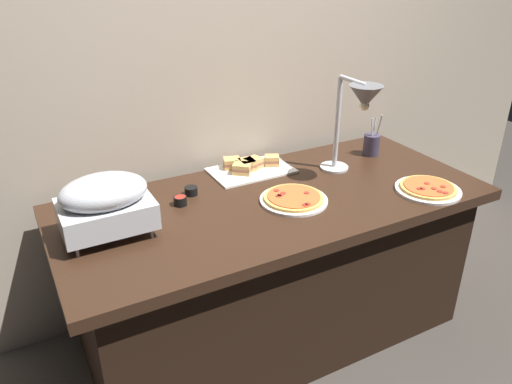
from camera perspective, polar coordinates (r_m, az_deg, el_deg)
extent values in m
plane|color=#38332D|center=(2.63, 1.90, -15.54)|extent=(8.00, 8.00, 0.00)
cube|color=tan|center=(2.47, -3.64, 13.23)|extent=(4.40, 0.04, 2.40)
cube|color=black|center=(2.21, 2.18, -1.22)|extent=(1.90, 0.84, 0.05)
cube|color=black|center=(2.41, 2.03, -9.25)|extent=(1.75, 0.74, 0.71)
cylinder|color=#B7BABF|center=(1.90, -19.70, -6.41)|extent=(0.01, 0.01, 0.04)
cylinder|color=#B7BABF|center=(1.94, -11.80, -4.57)|extent=(0.01, 0.01, 0.04)
cylinder|color=#B7BABF|center=(2.07, -20.67, -3.76)|extent=(0.01, 0.01, 0.04)
cylinder|color=#B7BABF|center=(2.10, -13.40, -2.13)|extent=(0.01, 0.01, 0.04)
cube|color=#B7BABF|center=(1.96, -16.64, -2.37)|extent=(0.34, 0.24, 0.10)
ellipsoid|color=#B7BABF|center=(1.92, -16.99, 0.02)|extent=(0.32, 0.23, 0.13)
cylinder|color=#B7BABF|center=(2.52, 8.88, 2.80)|extent=(0.14, 0.14, 0.01)
cylinder|color=#B7BABF|center=(2.44, 9.26, 7.74)|extent=(0.02, 0.02, 0.45)
cylinder|color=#B7BABF|center=(2.31, 11.02, 12.33)|extent=(0.02, 0.18, 0.02)
cone|color=#595B60|center=(2.25, 12.34, 10.56)|extent=(0.15, 0.15, 0.10)
sphere|color=#F9EAB2|center=(2.26, 12.25, 9.58)|extent=(0.04, 0.04, 0.04)
cylinder|color=white|center=(2.38, 18.99, 0.22)|extent=(0.29, 0.29, 0.01)
cylinder|color=gold|center=(2.38, 19.03, 0.48)|extent=(0.25, 0.25, 0.01)
cylinder|color=#C65628|center=(2.38, 19.06, 0.66)|extent=(0.22, 0.22, 0.00)
cylinder|color=maroon|center=(2.33, 20.78, -0.10)|extent=(0.02, 0.02, 0.00)
cylinder|color=maroon|center=(2.39, 18.89, 0.94)|extent=(0.02, 0.02, 0.00)
cylinder|color=maroon|center=(2.38, 20.53, 0.57)|extent=(0.02, 0.02, 0.00)
cylinder|color=maroon|center=(2.33, 18.45, 0.37)|extent=(0.02, 0.02, 0.00)
cylinder|color=maroon|center=(2.33, 20.20, 0.07)|extent=(0.02, 0.02, 0.00)
cylinder|color=maroon|center=(2.35, 19.61, 0.37)|extent=(0.02, 0.02, 0.00)
cylinder|color=maroon|center=(2.33, 18.10, 0.35)|extent=(0.02, 0.02, 0.00)
cylinder|color=white|center=(2.17, 4.31, -0.93)|extent=(0.30, 0.30, 0.01)
cylinder|color=gold|center=(2.16, 4.32, -0.65)|extent=(0.26, 0.26, 0.01)
cylinder|color=#C65628|center=(2.16, 4.33, -0.46)|extent=(0.23, 0.23, 0.00)
cylinder|color=maroon|center=(2.08, 5.60, -1.49)|extent=(0.02, 0.02, 0.00)
cylinder|color=maroon|center=(2.19, 5.78, -0.10)|extent=(0.02, 0.02, 0.00)
cylinder|color=maroon|center=(2.16, 2.80, -0.36)|extent=(0.02, 0.02, 0.00)
cylinder|color=maroon|center=(2.15, 2.58, -0.45)|extent=(0.02, 0.02, 0.00)
cylinder|color=maroon|center=(2.20, 2.33, 0.17)|extent=(0.02, 0.02, 0.00)
cylinder|color=maroon|center=(2.09, 5.92, -1.39)|extent=(0.02, 0.02, 0.00)
cylinder|color=maroon|center=(2.18, 3.12, -0.14)|extent=(0.02, 0.02, 0.00)
cube|color=white|center=(2.45, -0.55, 2.47)|extent=(0.40, 0.25, 0.01)
cube|color=tan|center=(2.47, -2.75, 2.97)|extent=(0.10, 0.09, 0.02)
cube|color=brown|center=(2.46, -2.75, 3.31)|extent=(0.10, 0.09, 0.01)
cube|color=tan|center=(2.46, -2.76, 3.65)|extent=(0.10, 0.09, 0.02)
cube|color=tan|center=(2.50, 1.82, 3.27)|extent=(0.09, 0.08, 0.02)
cube|color=brown|center=(2.49, 1.82, 3.61)|extent=(0.09, 0.08, 0.01)
cube|color=tan|center=(2.49, 1.83, 3.95)|extent=(0.09, 0.08, 0.02)
cube|color=tan|center=(2.47, -0.31, 2.98)|extent=(0.10, 0.09, 0.02)
cube|color=brown|center=(2.46, -0.31, 3.32)|extent=(0.10, 0.09, 0.01)
cube|color=tan|center=(2.46, -0.31, 3.66)|extent=(0.10, 0.09, 0.02)
cube|color=tan|center=(2.45, -1.02, 2.81)|extent=(0.07, 0.08, 0.02)
cube|color=brown|center=(2.45, -1.02, 3.15)|extent=(0.07, 0.08, 0.01)
cube|color=tan|center=(2.44, -1.02, 3.50)|extent=(0.07, 0.08, 0.02)
cube|color=tan|center=(2.41, -1.60, 2.35)|extent=(0.11, 0.11, 0.02)
cube|color=brown|center=(2.40, -1.60, 2.70)|extent=(0.11, 0.11, 0.01)
cube|color=tan|center=(2.40, -1.61, 3.05)|extent=(0.11, 0.11, 0.02)
cylinder|color=black|center=(2.24, -7.40, 0.13)|extent=(0.06, 0.06, 0.04)
cylinder|color=#562D14|center=(2.23, -7.43, 0.48)|extent=(0.05, 0.05, 0.01)
cylinder|color=black|center=(2.15, -8.62, -0.99)|extent=(0.06, 0.06, 0.04)
cylinder|color=maroon|center=(2.15, -8.65, -0.60)|extent=(0.05, 0.05, 0.01)
cylinder|color=#383347|center=(2.71, 13.01, 5.27)|extent=(0.08, 0.08, 0.11)
cylinder|color=#B7BABF|center=(2.68, 13.16, 6.49)|extent=(0.04, 0.02, 0.17)
cylinder|color=#B7BABF|center=(2.68, 13.69, 6.69)|extent=(0.01, 0.05, 0.19)
cylinder|color=#B7BABF|center=(2.67, 13.10, 6.38)|extent=(0.01, 0.03, 0.17)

